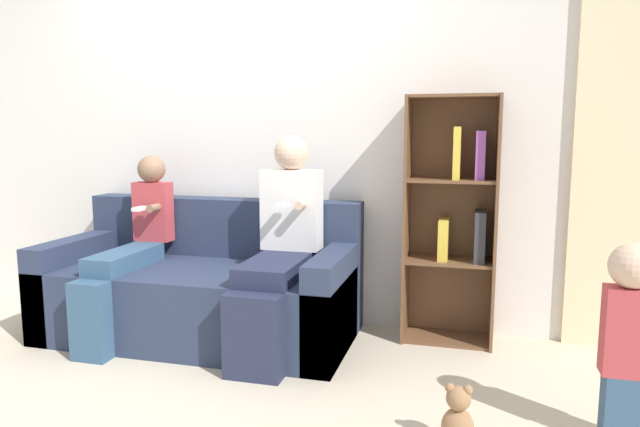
% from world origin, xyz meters
% --- Properties ---
extents(ground_plane, '(14.00, 14.00, 0.00)m').
position_xyz_m(ground_plane, '(0.00, 0.00, 0.00)').
color(ground_plane, beige).
extents(back_wall, '(10.00, 0.06, 2.55)m').
position_xyz_m(back_wall, '(0.00, 1.04, 1.27)').
color(back_wall, silver).
rests_on(back_wall, ground_plane).
extents(curtain_panel, '(0.72, 0.04, 2.29)m').
position_xyz_m(curtain_panel, '(2.47, 0.99, 1.15)').
color(curtain_panel, beige).
rests_on(curtain_panel, ground_plane).
extents(couch, '(1.92, 0.91, 0.84)m').
position_xyz_m(couch, '(-0.09, 0.55, 0.29)').
color(couch, '#28334C').
rests_on(couch, ground_plane).
extents(adult_seated, '(0.36, 0.84, 1.27)m').
position_xyz_m(adult_seated, '(0.47, 0.44, 0.65)').
color(adult_seated, '#232842').
rests_on(adult_seated, ground_plane).
extents(child_seated, '(0.25, 0.85, 1.14)m').
position_xyz_m(child_seated, '(-0.52, 0.40, 0.58)').
color(child_seated, '#335170').
rests_on(child_seated, ground_plane).
extents(toddler_standing, '(0.19, 0.19, 0.85)m').
position_xyz_m(toddler_standing, '(2.18, -0.20, 0.48)').
color(toddler_standing, '#335170').
rests_on(toddler_standing, ground_plane).
extents(bookshelf, '(0.54, 0.32, 1.51)m').
position_xyz_m(bookshelf, '(1.45, 0.88, 0.78)').
color(bookshelf, brown).
rests_on(bookshelf, ground_plane).
extents(teddy_bear, '(0.13, 0.11, 0.27)m').
position_xyz_m(teddy_bear, '(1.52, -0.40, 0.13)').
color(teddy_bear, '#936B47').
rests_on(teddy_bear, ground_plane).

